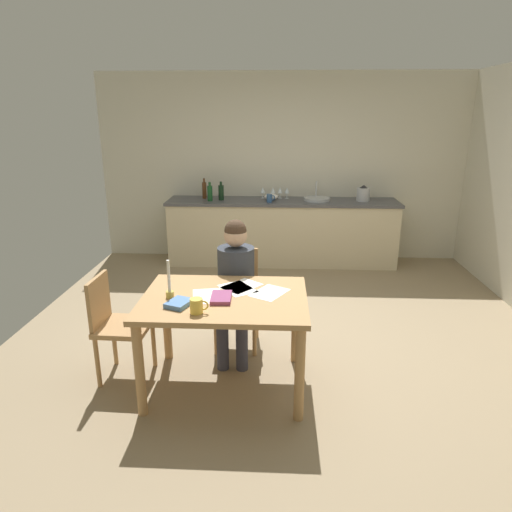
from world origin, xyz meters
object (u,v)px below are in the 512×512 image
object	(u,v)px
chair_at_table	(237,293)
bottle_vinegar	(210,193)
person_seated	(235,280)
chair_side_empty	(116,323)
book_magazine	(221,298)
wine_glass_near_sink	(287,191)
teacup_on_counter	(270,198)
wine_glass_back_right	(263,190)
coffee_mug	(197,306)
bottle_wine_red	(221,192)
stovetop_kettle	(363,194)
candlestick	(169,287)
wine_glass_back_left	(273,191)
dining_table	(225,310)
wine_glass_by_kettle	(280,191)
book_cookery	(179,303)
mixing_bowl	(271,197)
bottle_oil	(204,190)
sink_unit	(317,199)

from	to	relation	value
chair_at_table	bottle_vinegar	world-z (taller)	bottle_vinegar
person_seated	chair_side_empty	xyz separation A→B (m)	(-0.90, -0.46, -0.21)
chair_side_empty	person_seated	bearing A→B (deg)	26.96
book_magazine	wine_glass_near_sink	size ratio (longest dim) A/B	1.49
teacup_on_counter	wine_glass_back_right	bearing A→B (deg)	109.23
coffee_mug	bottle_wine_red	bearing A→B (deg)	94.25
stovetop_kettle	candlestick	bearing A→B (deg)	-121.60
chair_side_empty	wine_glass_back_left	world-z (taller)	wine_glass_back_left
book_magazine	stovetop_kettle	xyz separation A→B (m)	(1.56, 3.17, 0.23)
wine_glass_back_right	teacup_on_counter	xyz separation A→B (m)	(0.10, -0.30, -0.05)
dining_table	wine_glass_by_kettle	xyz separation A→B (m)	(0.41, 3.27, 0.37)
book_magazine	bottle_wine_red	world-z (taller)	bottle_wine_red
book_magazine	book_cookery	size ratio (longest dim) A/B	1.26
chair_side_empty	coffee_mug	size ratio (longest dim) A/B	6.63
bottle_vinegar	candlestick	bearing A→B (deg)	-87.18
person_seated	wine_glass_back_right	distance (m)	2.74
book_magazine	bottle_wine_red	size ratio (longest dim) A/B	0.90
teacup_on_counter	wine_glass_near_sink	bearing A→B (deg)	51.66
dining_table	person_seated	distance (m)	0.55
mixing_bowl	wine_glass_back_right	distance (m)	0.19
wine_glass_back_left	dining_table	bearing A→B (deg)	-95.40
chair_at_table	book_magazine	size ratio (longest dim) A/B	3.86
wine_glass_by_kettle	candlestick	bearing A→B (deg)	-103.71
candlestick	wine_glass_back_right	xyz separation A→B (m)	(0.56, 3.31, 0.17)
candlestick	book_magazine	bearing A→B (deg)	-2.32
teacup_on_counter	stovetop_kettle	bearing A→B (deg)	6.71
stovetop_kettle	wine_glass_back_right	distance (m)	1.39
mixing_bowl	bottle_vinegar	bearing A→B (deg)	-171.94
wine_glass_back_left	teacup_on_counter	distance (m)	0.31
mixing_bowl	candlestick	bearing A→B (deg)	-102.17
wine_glass_near_sink	wine_glass_by_kettle	world-z (taller)	same
bottle_vinegar	bottle_oil	bearing A→B (deg)	119.19
dining_table	sink_unit	size ratio (longest dim) A/B	3.40
book_magazine	bottle_oil	bearing A→B (deg)	98.71
book_cookery	wine_glass_near_sink	world-z (taller)	wine_glass_near_sink
book_magazine	wine_glass_back_right	size ratio (longest dim) A/B	1.49
coffee_mug	bottle_wine_red	distance (m)	3.40
bottle_wine_red	sink_unit	bearing A→B (deg)	1.17
coffee_mug	mixing_bowl	world-z (taller)	mixing_bowl
bottle_wine_red	wine_glass_near_sink	size ratio (longest dim) A/B	1.65
person_seated	chair_side_empty	size ratio (longest dim) A/B	1.40
chair_at_table	book_cookery	xyz separation A→B (m)	(-0.33, -0.88, 0.27)
mixing_bowl	teacup_on_counter	bearing A→B (deg)	-95.76
chair_at_table	sink_unit	bearing A→B (deg)	69.95
person_seated	sink_unit	bearing A→B (deg)	71.00
coffee_mug	bottle_wine_red	world-z (taller)	bottle_wine_red
candlestick	wine_glass_by_kettle	distance (m)	3.41
dining_table	book_magazine	distance (m)	0.14
coffee_mug	wine_glass_back_right	world-z (taller)	wine_glass_back_right
candlestick	mixing_bowl	xyz separation A→B (m)	(0.69, 3.18, 0.11)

